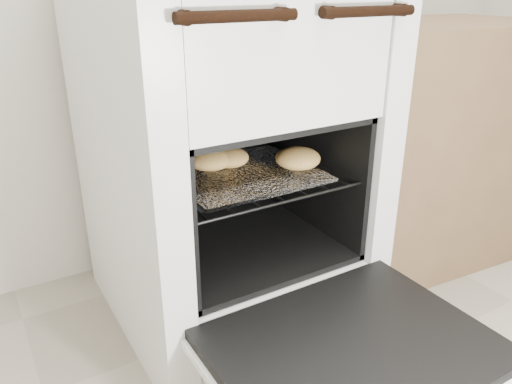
{
  "coord_description": "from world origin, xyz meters",
  "views": [
    {
      "loc": [
        -0.7,
        -0.01,
        0.92
      ],
      "look_at": [
        -0.1,
        0.98,
        0.43
      ],
      "focal_mm": 35.0,
      "sensor_mm": 36.0,
      "label": 1
    }
  ],
  "objects": [
    {
      "name": "foil_sheet",
      "position": [
        -0.1,
        1.04,
        0.46
      ],
      "size": [
        0.37,
        0.33,
        0.01
      ],
      "primitive_type": "cube",
      "color": "white",
      "rests_on": "oven_rack"
    },
    {
      "name": "counter",
      "position": [
        0.66,
        1.13,
        0.4
      ],
      "size": [
        0.85,
        0.6,
        0.81
      ],
      "primitive_type": "cube",
      "rotation": [
        0.0,
        0.0,
        -0.08
      ],
      "color": "brown",
      "rests_on": "ground"
    },
    {
      "name": "stove",
      "position": [
        -0.1,
        1.14,
        0.49
      ],
      "size": [
        0.65,
        0.72,
        1.0
      ],
      "color": "silver",
      "rests_on": "ground"
    },
    {
      "name": "baked_rolls",
      "position": [
        -0.08,
        1.07,
        0.49
      ],
      "size": [
        0.35,
        0.28,
        0.06
      ],
      "color": "#DCB358",
      "rests_on": "foil_sheet"
    },
    {
      "name": "oven_door",
      "position": [
        -0.1,
        0.59,
        0.22
      ],
      "size": [
        0.59,
        0.46,
        0.04
      ],
      "color": "black",
      "rests_on": "stove"
    },
    {
      "name": "oven_rack",
      "position": [
        -0.1,
        1.07,
        0.46
      ],
      "size": [
        0.47,
        0.46,
        0.01
      ],
      "color": "black",
      "rests_on": "stove"
    }
  ]
}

